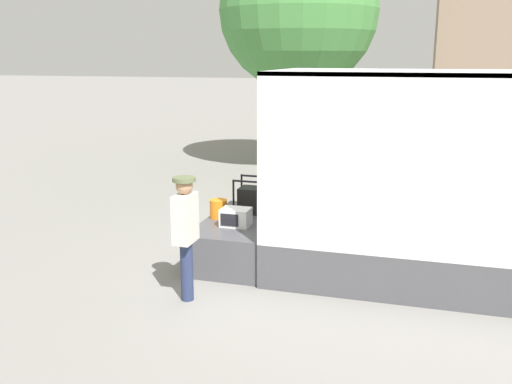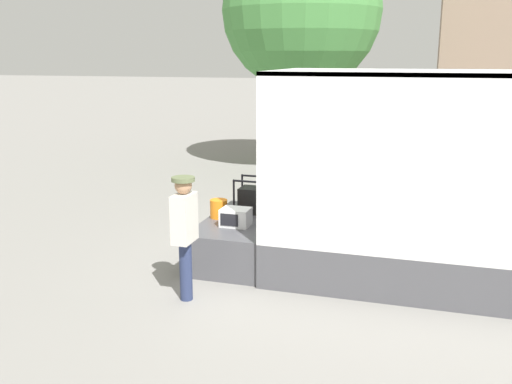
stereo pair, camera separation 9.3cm
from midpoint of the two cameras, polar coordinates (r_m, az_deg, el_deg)
ground_plane at (r=9.84m, az=2.42°, el=-6.92°), size 160.00×160.00×0.00m
tailgate_deck at (r=9.89m, az=-1.06°, el=-4.68°), size 1.24×2.36×0.69m
microwave at (r=9.39m, az=-1.76°, el=-2.53°), size 0.47×0.38×0.29m
portable_generator at (r=10.14m, az=0.37°, el=-0.78°), size 0.71×0.50×0.63m
orange_bucket at (r=9.87m, az=-3.48°, el=-1.67°), size 0.30×0.30×0.32m
worker_person at (r=8.04m, az=-6.84°, el=-3.29°), size 0.32×0.44×1.81m
street_tree at (r=17.48m, az=4.75°, el=17.64°), size 4.67×4.67×7.06m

